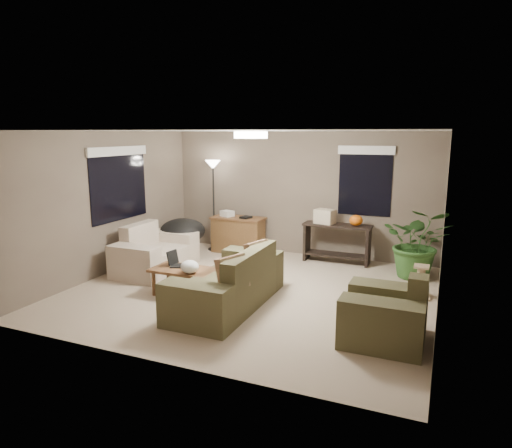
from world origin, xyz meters
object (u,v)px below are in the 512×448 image
at_px(coffee_table, 184,273).
at_px(console_table, 337,240).
at_px(papasan_chair, 183,235).
at_px(cat_scratching_post, 420,283).
at_px(loveseat, 154,254).
at_px(houseplant, 418,250).
at_px(main_sofa, 230,286).
at_px(armchair, 385,317).
at_px(floor_lamp, 213,175).
at_px(desk, 238,235).

bearing_deg(coffee_table, console_table, 57.05).
distance_m(console_table, papasan_chair, 3.04).
xyz_separation_m(console_table, cat_scratching_post, (1.62, -1.40, -0.22)).
relative_size(loveseat, papasan_chair, 1.46).
distance_m(houseplant, cat_scratching_post, 1.04).
distance_m(papasan_chair, houseplant, 4.44).
bearing_deg(cat_scratching_post, main_sofa, -150.54).
bearing_deg(armchair, loveseat, 162.79).
xyz_separation_m(main_sofa, papasan_chair, (-2.01, 1.96, 0.17)).
bearing_deg(floor_lamp, desk, -0.87).
relative_size(loveseat, floor_lamp, 0.84).
relative_size(main_sofa, armchair, 2.20).
xyz_separation_m(loveseat, desk, (0.87, 1.75, 0.08)).
height_order(armchair, console_table, armchair).
height_order(floor_lamp, houseplant, floor_lamp).
distance_m(loveseat, console_table, 3.46).
bearing_deg(coffee_table, loveseat, 142.57).
bearing_deg(coffee_table, floor_lamp, 108.40).
bearing_deg(cat_scratching_post, desk, 159.99).
bearing_deg(console_table, cat_scratching_post, -40.93).
bearing_deg(armchair, desk, 137.81).
relative_size(armchair, desk, 0.91).
relative_size(loveseat, console_table, 1.23).
distance_m(desk, cat_scratching_post, 3.93).
xyz_separation_m(main_sofa, coffee_table, (-0.85, 0.11, 0.06)).
bearing_deg(cat_scratching_post, houseplant, 96.87).
distance_m(coffee_table, desk, 2.68).
height_order(desk, papasan_chair, papasan_chair).
xyz_separation_m(floor_lamp, cat_scratching_post, (4.26, -1.35, -1.38)).
bearing_deg(floor_lamp, main_sofa, -57.98).
bearing_deg(papasan_chair, console_table, 16.60).
distance_m(coffee_table, houseplant, 3.99).
bearing_deg(houseplant, coffee_table, -144.68).
bearing_deg(coffee_table, main_sofa, -7.60).
height_order(coffee_table, cat_scratching_post, cat_scratching_post).
xyz_separation_m(loveseat, floor_lamp, (0.29, 1.76, 1.30)).
distance_m(desk, floor_lamp, 1.35).
bearing_deg(loveseat, cat_scratching_post, 5.12).
relative_size(console_table, papasan_chair, 1.19).
distance_m(main_sofa, armchair, 2.24).
xyz_separation_m(coffee_table, floor_lamp, (-0.89, 2.67, 1.24)).
relative_size(armchair, cat_scratching_post, 2.00).
distance_m(armchair, houseplant, 2.73).
bearing_deg(papasan_chair, main_sofa, -44.30).
bearing_deg(cat_scratching_post, floor_lamp, 162.39).
bearing_deg(main_sofa, houseplant, 45.18).
distance_m(papasan_chair, cat_scratching_post, 4.57).
height_order(console_table, cat_scratching_post, console_table).
relative_size(main_sofa, console_table, 1.69).
bearing_deg(floor_lamp, papasan_chair, -108.18).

